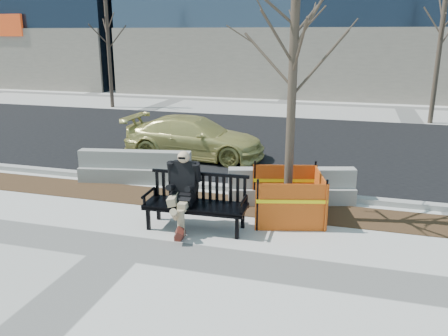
# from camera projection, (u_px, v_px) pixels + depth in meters

# --- Properties ---
(ground) EXTENTS (120.00, 120.00, 0.00)m
(ground) POSITION_uv_depth(u_px,v_px,m) (124.00, 247.00, 8.23)
(ground) COLOR beige
(ground) RESTS_ON ground
(mulch_strip) EXTENTS (40.00, 1.20, 0.02)m
(mulch_strip) POSITION_uv_depth(u_px,v_px,m) (177.00, 199.00, 10.63)
(mulch_strip) COLOR #47301C
(mulch_strip) RESTS_ON ground
(asphalt_street) EXTENTS (60.00, 10.40, 0.01)m
(asphalt_street) POSITION_uv_depth(u_px,v_px,m) (242.00, 141.00, 16.35)
(asphalt_street) COLOR black
(asphalt_street) RESTS_ON ground
(curb) EXTENTS (60.00, 0.25, 0.12)m
(curb) POSITION_uv_depth(u_px,v_px,m) (191.00, 184.00, 11.49)
(curb) COLOR #9E9B93
(curb) RESTS_ON ground
(bench) EXTENTS (2.05, 0.80, 1.08)m
(bench) POSITION_uv_depth(u_px,v_px,m) (196.00, 229.00, 9.03)
(bench) COLOR black
(bench) RESTS_ON ground
(seated_man) EXTENTS (0.68, 1.09, 1.50)m
(seated_man) POSITION_uv_depth(u_px,v_px,m) (184.00, 226.00, 9.14)
(seated_man) COLOR black
(seated_man) RESTS_ON ground
(tree_fence) EXTENTS (2.54, 2.54, 5.21)m
(tree_fence) POSITION_uv_depth(u_px,v_px,m) (287.00, 218.00, 9.55)
(tree_fence) COLOR orange
(tree_fence) RESTS_ON ground
(sedan) EXTENTS (4.37, 1.91, 1.25)m
(sedan) POSITION_uv_depth(u_px,v_px,m) (195.00, 157.00, 14.22)
(sedan) COLOR tan
(sedan) RESTS_ON ground
(jersey_barrier_left) EXTENTS (2.93, 1.08, 0.82)m
(jersey_barrier_left) POSITION_uv_depth(u_px,v_px,m) (136.00, 181.00, 11.91)
(jersey_barrier_left) COLOR gray
(jersey_barrier_left) RESTS_ON ground
(jersey_barrier_right) EXTENTS (2.87, 1.33, 0.81)m
(jersey_barrier_right) POSITION_uv_depth(u_px,v_px,m) (291.00, 202.00, 10.43)
(jersey_barrier_right) COLOR gray
(jersey_barrier_right) RESTS_ON ground
(far_tree_left) EXTENTS (2.59, 2.59, 5.67)m
(far_tree_left) POSITION_uv_depth(u_px,v_px,m) (113.00, 107.00, 23.96)
(far_tree_left) COLOR #48392E
(far_tree_left) RESTS_ON ground
(far_tree_right) EXTENTS (2.78, 2.78, 6.09)m
(far_tree_right) POSITION_uv_depth(u_px,v_px,m) (430.00, 123.00, 19.68)
(far_tree_right) COLOR #4C3E31
(far_tree_right) RESTS_ON ground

